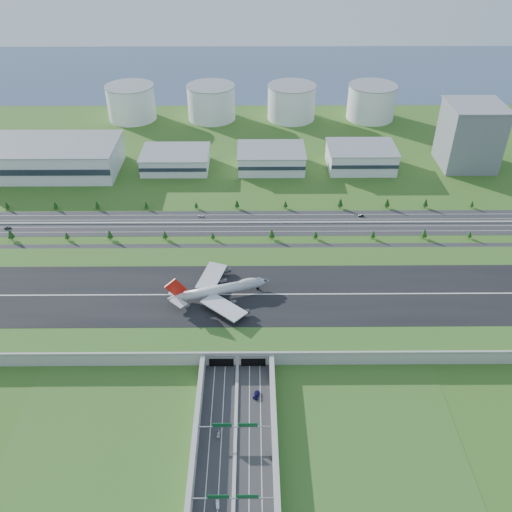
{
  "coord_description": "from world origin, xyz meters",
  "views": [
    {
      "loc": [
        8.6,
        -253.4,
        215.43
      ],
      "look_at": [
        10.54,
        35.0,
        11.84
      ],
      "focal_mm": 38.0,
      "sensor_mm": 36.0,
      "label": 1
    }
  ],
  "objects_px": {
    "car_0": "(219,434)",
    "car_5": "(361,216)",
    "boeing_747": "(219,290)",
    "office_tower": "(470,136)",
    "car_1": "(218,504)",
    "car_4": "(7,228)",
    "car_7": "(200,216)",
    "car_2": "(257,395)",
    "fuel_tank_a": "(131,103)"
  },
  "relations": [
    {
      "from": "car_1",
      "to": "fuel_tank_a",
      "type": "bearing_deg",
      "value": 99.49
    },
    {
      "from": "car_2",
      "to": "car_7",
      "type": "relative_size",
      "value": 1.2
    },
    {
      "from": "car_4",
      "to": "car_1",
      "type": "bearing_deg",
      "value": -157.28
    },
    {
      "from": "fuel_tank_a",
      "to": "car_4",
      "type": "height_order",
      "value": "fuel_tank_a"
    },
    {
      "from": "boeing_747",
      "to": "car_4",
      "type": "relative_size",
      "value": 12.2
    },
    {
      "from": "car_0",
      "to": "car_5",
      "type": "height_order",
      "value": "car_0"
    },
    {
      "from": "office_tower",
      "to": "car_5",
      "type": "bearing_deg",
      "value": -139.94
    },
    {
      "from": "boeing_747",
      "to": "car_1",
      "type": "bearing_deg",
      "value": -104.44
    },
    {
      "from": "fuel_tank_a",
      "to": "car_4",
      "type": "xyz_separation_m",
      "value": [
        -53.84,
        -221.88,
        -16.52
      ]
    },
    {
      "from": "boeing_747",
      "to": "car_1",
      "type": "distance_m",
      "value": 127.48
    },
    {
      "from": "boeing_747",
      "to": "car_1",
      "type": "xyz_separation_m",
      "value": [
        4.85,
        -126.74,
        -12.77
      ]
    },
    {
      "from": "car_2",
      "to": "car_5",
      "type": "xyz_separation_m",
      "value": [
        81.75,
        174.89,
        -0.14
      ]
    },
    {
      "from": "office_tower",
      "to": "car_1",
      "type": "relative_size",
      "value": 13.49
    },
    {
      "from": "fuel_tank_a",
      "to": "car_4",
      "type": "distance_m",
      "value": 228.91
    },
    {
      "from": "boeing_747",
      "to": "car_7",
      "type": "xyz_separation_m",
      "value": [
        -20.39,
        106.41,
        -12.75
      ]
    },
    {
      "from": "car_0",
      "to": "car_2",
      "type": "bearing_deg",
      "value": 60.69
    },
    {
      "from": "office_tower",
      "to": "car_2",
      "type": "height_order",
      "value": "office_tower"
    },
    {
      "from": "office_tower",
      "to": "car_1",
      "type": "bearing_deg",
      "value": -122.56
    },
    {
      "from": "fuel_tank_a",
      "to": "car_7",
      "type": "xyz_separation_m",
      "value": [
        88.15,
        -205.47,
        -16.69
      ]
    },
    {
      "from": "car_0",
      "to": "car_1",
      "type": "relative_size",
      "value": 1.1
    },
    {
      "from": "car_7",
      "to": "car_0",
      "type": "bearing_deg",
      "value": 23.13
    },
    {
      "from": "car_0",
      "to": "car_1",
      "type": "height_order",
      "value": "car_0"
    },
    {
      "from": "car_7",
      "to": "car_4",
      "type": "bearing_deg",
      "value": -67.16
    },
    {
      "from": "car_4",
      "to": "car_5",
      "type": "distance_m",
      "value": 266.18
    },
    {
      "from": "boeing_747",
      "to": "car_2",
      "type": "relative_size",
      "value": 10.72
    },
    {
      "from": "fuel_tank_a",
      "to": "car_1",
      "type": "relative_size",
      "value": 12.27
    },
    {
      "from": "office_tower",
      "to": "car_1",
      "type": "xyz_separation_m",
      "value": [
        -206.62,
        -323.62,
        -26.71
      ]
    },
    {
      "from": "car_0",
      "to": "car_2",
      "type": "height_order",
      "value": "car_2"
    },
    {
      "from": "car_1",
      "to": "car_2",
      "type": "distance_m",
      "value": 60.18
    },
    {
      "from": "boeing_747",
      "to": "car_2",
      "type": "xyz_separation_m",
      "value": [
        21.58,
        -68.94,
        -12.64
      ]
    },
    {
      "from": "car_2",
      "to": "car_7",
      "type": "height_order",
      "value": "car_2"
    },
    {
      "from": "fuel_tank_a",
      "to": "car_5",
      "type": "xyz_separation_m",
      "value": [
        211.86,
        -205.92,
        -16.73
      ]
    },
    {
      "from": "car_2",
      "to": "office_tower",
      "type": "bearing_deg",
      "value": -110.07
    },
    {
      "from": "car_4",
      "to": "car_5",
      "type": "xyz_separation_m",
      "value": [
        265.7,
        15.95,
        -0.21
      ]
    },
    {
      "from": "office_tower",
      "to": "boeing_747",
      "type": "height_order",
      "value": "office_tower"
    },
    {
      "from": "office_tower",
      "to": "boeing_747",
      "type": "bearing_deg",
      "value": -137.05
    },
    {
      "from": "boeing_747",
      "to": "car_4",
      "type": "xyz_separation_m",
      "value": [
        -162.37,
        90.0,
        -12.58
      ]
    },
    {
      "from": "car_2",
      "to": "car_7",
      "type": "xyz_separation_m",
      "value": [
        -41.96,
        175.35,
        -0.1
      ]
    },
    {
      "from": "car_5",
      "to": "boeing_747",
      "type": "bearing_deg",
      "value": -53.13
    },
    {
      "from": "boeing_747",
      "to": "office_tower",
      "type": "bearing_deg",
      "value": 26.32
    },
    {
      "from": "car_4",
      "to": "car_7",
      "type": "distance_m",
      "value": 142.93
    },
    {
      "from": "fuel_tank_a",
      "to": "car_2",
      "type": "height_order",
      "value": "fuel_tank_a"
    },
    {
      "from": "car_2",
      "to": "car_4",
      "type": "relative_size",
      "value": 1.14
    },
    {
      "from": "car_4",
      "to": "office_tower",
      "type": "bearing_deg",
      "value": -88.98
    },
    {
      "from": "fuel_tank_a",
      "to": "car_0",
      "type": "height_order",
      "value": "fuel_tank_a"
    },
    {
      "from": "fuel_tank_a",
      "to": "car_5",
      "type": "height_order",
      "value": "fuel_tank_a"
    },
    {
      "from": "car_2",
      "to": "car_5",
      "type": "height_order",
      "value": "car_2"
    },
    {
      "from": "boeing_747",
      "to": "car_0",
      "type": "relative_size",
      "value": 13.71
    },
    {
      "from": "car_4",
      "to": "car_7",
      "type": "bearing_deg",
      "value": -98.34
    },
    {
      "from": "car_2",
      "to": "car_7",
      "type": "distance_m",
      "value": 180.3
    }
  ]
}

